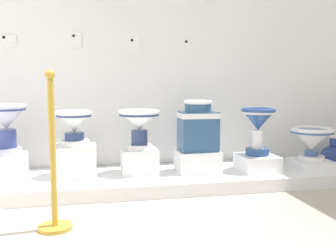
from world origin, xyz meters
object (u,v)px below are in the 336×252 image
(antique_toilet_leftmost, at_px, (312,139))
(info_placard_fourth, at_px, (189,45))
(antique_toilet_slender_white, at_px, (198,125))
(antique_toilet_central_ornate, at_px, (139,122))
(plinth_block_broad_patterned, at_px, (75,161))
(antique_toilet_broad_patterned, at_px, (74,124))
(antique_toilet_pale_glazed, at_px, (6,121))
(plinth_block_slender_white, at_px, (198,161))
(plinth_block_central_ornate, at_px, (140,161))
(plinth_block_leftmost, at_px, (311,164))
(info_placard_second, at_px, (77,40))
(plinth_block_rightmost, at_px, (257,163))
(info_placard_third, at_px, (135,45))
(stanchion_post_near_left, at_px, (53,177))
(antique_toilet_rightmost, at_px, (258,123))
(info_placard_first, at_px, (9,41))
(decorative_vase_companion, at_px, (333,157))
(plinth_block_pale_glazed, at_px, (8,166))

(antique_toilet_leftmost, bearing_deg, info_placard_fourth, 155.54)
(antique_toilet_slender_white, bearing_deg, antique_toilet_central_ornate, 175.13)
(plinth_block_broad_patterned, xyz_separation_m, antique_toilet_broad_patterned, (0.00, 0.00, 0.34))
(antique_toilet_pale_glazed, xyz_separation_m, plinth_block_broad_patterned, (0.58, -0.02, -0.37))
(antique_toilet_slender_white, bearing_deg, plinth_block_slender_white, 0.00)
(plinth_block_central_ornate, distance_m, plinth_block_leftmost, 1.72)
(plinth_block_broad_patterned, distance_m, plinth_block_central_ornate, 0.59)
(plinth_block_central_ornate, xyz_separation_m, info_placard_fourth, (0.58, 0.39, 1.13))
(antique_toilet_central_ornate, bearing_deg, antique_toilet_leftmost, -4.25)
(antique_toilet_broad_patterned, bearing_deg, antique_toilet_slender_white, -2.75)
(info_placard_second, xyz_separation_m, info_placard_fourth, (1.14, -0.00, -0.02))
(antique_toilet_pale_glazed, height_order, plinth_block_rightmost, antique_toilet_pale_glazed)
(info_placard_second, relative_size, info_placard_third, 1.00)
(plinth_block_broad_patterned, relative_size, antique_toilet_broad_patterned, 1.14)
(antique_toilet_pale_glazed, relative_size, plinth_block_broad_patterned, 1.17)
(plinth_block_central_ornate, height_order, plinth_block_leftmost, plinth_block_central_ornate)
(plinth_block_rightmost, height_order, plinth_block_leftmost, plinth_block_rightmost)
(plinth_block_central_ornate, height_order, stanchion_post_near_left, stanchion_post_near_left)
(plinth_block_central_ornate, relative_size, info_placard_second, 2.21)
(plinth_block_rightmost, bearing_deg, antique_toilet_rightmost, 0.00)
(antique_toilet_slender_white, xyz_separation_m, stanchion_post_near_left, (-1.24, -0.92, -0.21))
(antique_toilet_pale_glazed, height_order, info_placard_first, info_placard_first)
(antique_toilet_broad_patterned, distance_m, decorative_vase_companion, 2.77)
(plinth_block_leftmost, distance_m, antique_toilet_leftmost, 0.25)
(antique_toilet_pale_glazed, height_order, info_placard_fourth, info_placard_fourth)
(antique_toilet_pale_glazed, relative_size, plinth_block_rightmost, 1.18)
(antique_toilet_central_ornate, distance_m, antique_toilet_leftmost, 1.73)
(plinth_block_broad_patterned, height_order, plinth_block_rightmost, plinth_block_broad_patterned)
(info_placard_first, relative_size, info_placard_third, 0.90)
(plinth_block_rightmost, bearing_deg, antique_toilet_broad_patterned, 175.51)
(info_placard_second, bearing_deg, plinth_block_pale_glazed, -149.14)
(stanchion_post_near_left, bearing_deg, info_placard_third, 62.85)
(plinth_block_rightmost, bearing_deg, antique_toilet_leftmost, 0.01)
(antique_toilet_pale_glazed, bearing_deg, antique_toilet_rightmost, -3.81)
(plinth_block_pale_glazed, distance_m, stanchion_post_near_left, 1.11)
(plinth_block_central_ornate, distance_m, stanchion_post_near_left, 1.19)
(antique_toilet_pale_glazed, height_order, antique_toilet_broad_patterned, antique_toilet_pale_glazed)
(plinth_block_broad_patterned, bearing_deg, plinth_block_central_ornate, -0.75)
(antique_toilet_broad_patterned, xyz_separation_m, info_placard_third, (0.60, 0.38, 0.75))
(antique_toilet_leftmost, xyz_separation_m, stanchion_post_near_left, (-2.39, -0.84, -0.06))
(plinth_block_pale_glazed, distance_m, info_placard_third, 1.67)
(decorative_vase_companion, distance_m, stanchion_post_near_left, 3.04)
(antique_toilet_rightmost, relative_size, info_placard_second, 3.03)
(plinth_block_broad_patterned, bearing_deg, info_placard_first, 147.46)
(antique_toilet_pale_glazed, height_order, antique_toilet_slender_white, antique_toilet_slender_white)
(info_placard_second, bearing_deg, antique_toilet_broad_patterned, -94.28)
(antique_toilet_broad_patterned, distance_m, plinth_block_leftmost, 2.35)
(info_placard_first, bearing_deg, stanchion_post_near_left, -69.61)
(plinth_block_leftmost, xyz_separation_m, info_placard_first, (-2.90, 0.52, 1.20))
(plinth_block_pale_glazed, height_order, plinth_block_broad_patterned, plinth_block_broad_patterned)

